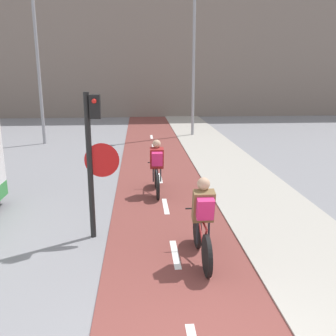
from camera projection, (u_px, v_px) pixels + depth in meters
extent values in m
cube|color=white|center=(175.00, 254.00, 6.80)|extent=(0.12, 1.10, 0.00)
cube|color=white|center=(166.00, 206.00, 9.22)|extent=(0.12, 1.10, 0.00)
cube|color=white|center=(160.00, 178.00, 11.63)|extent=(0.12, 1.10, 0.00)
cube|color=white|center=(156.00, 160.00, 14.04)|extent=(0.12, 1.10, 0.00)
cube|color=white|center=(153.00, 147.00, 16.45)|extent=(0.12, 1.10, 0.00)
cube|color=white|center=(152.00, 137.00, 18.87)|extent=(0.12, 1.10, 0.00)
cube|color=slate|center=(146.00, 37.00, 28.09)|extent=(60.00, 5.00, 11.36)
cylinder|color=black|center=(90.00, 168.00, 7.22)|extent=(0.11, 0.11, 2.88)
cube|color=black|center=(95.00, 107.00, 6.94)|extent=(0.20, 0.20, 0.44)
sphere|color=red|center=(94.00, 101.00, 6.80)|extent=(0.09, 0.09, 0.09)
cone|color=red|center=(102.00, 160.00, 7.20)|extent=(0.67, 0.01, 0.67)
cone|color=silver|center=(102.00, 160.00, 7.20)|extent=(0.60, 0.02, 0.60)
cylinder|color=gray|center=(38.00, 60.00, 16.32)|extent=(0.14, 0.14, 7.46)
cylinder|color=gray|center=(194.00, 62.00, 18.49)|extent=(0.14, 0.14, 7.38)
cylinder|color=black|center=(207.00, 256.00, 6.07)|extent=(0.07, 0.69, 0.69)
cylinder|color=black|center=(197.00, 230.00, 7.07)|extent=(0.07, 0.69, 0.69)
cylinder|color=maroon|center=(200.00, 228.00, 6.71)|extent=(0.04, 0.66, 0.43)
cylinder|color=maroon|center=(205.00, 238.00, 6.25)|extent=(0.04, 0.34, 0.45)
cylinder|color=maroon|center=(202.00, 220.00, 6.51)|extent=(0.04, 0.96, 0.07)
cylinder|color=maroon|center=(205.00, 251.00, 6.26)|extent=(0.04, 0.39, 0.05)
cylinder|color=black|center=(198.00, 208.00, 6.96)|extent=(0.46, 0.03, 0.03)
cube|color=brown|center=(203.00, 206.00, 6.32)|extent=(0.36, 0.31, 0.59)
sphere|color=tan|center=(203.00, 184.00, 6.26)|extent=(0.22, 0.22, 0.22)
cylinder|color=#232328|center=(197.00, 231.00, 6.39)|extent=(0.04, 0.07, 0.43)
cylinder|color=#232328|center=(209.00, 231.00, 6.41)|extent=(0.04, 0.07, 0.43)
cube|color=#DB286B|center=(205.00, 209.00, 6.14)|extent=(0.28, 0.23, 0.39)
cylinder|color=black|center=(158.00, 187.00, 9.70)|extent=(0.07, 0.66, 0.66)
cylinder|color=black|center=(156.00, 176.00, 10.69)|extent=(0.07, 0.66, 0.66)
cylinder|color=black|center=(156.00, 174.00, 10.34)|extent=(0.04, 0.66, 0.41)
cylinder|color=black|center=(157.00, 178.00, 9.88)|extent=(0.04, 0.34, 0.43)
cylinder|color=black|center=(157.00, 168.00, 10.14)|extent=(0.04, 0.95, 0.07)
cylinder|color=black|center=(157.00, 185.00, 9.89)|extent=(0.04, 0.39, 0.05)
cylinder|color=black|center=(156.00, 162.00, 10.59)|extent=(0.46, 0.03, 0.03)
cube|color=maroon|center=(157.00, 158.00, 9.96)|extent=(0.36, 0.31, 0.59)
sphere|color=tan|center=(157.00, 144.00, 9.90)|extent=(0.22, 0.22, 0.22)
cylinder|color=#232328|center=(153.00, 174.00, 10.02)|extent=(0.04, 0.07, 0.41)
cylinder|color=#232328|center=(161.00, 174.00, 10.04)|extent=(0.04, 0.07, 0.41)
cube|color=#DB286B|center=(157.00, 159.00, 9.78)|extent=(0.28, 0.23, 0.39)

